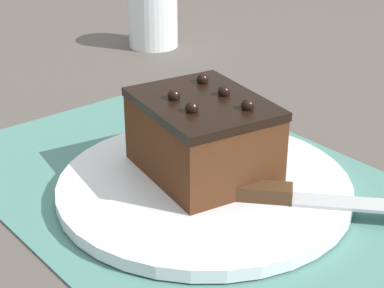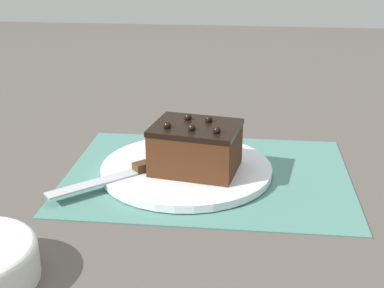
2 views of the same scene
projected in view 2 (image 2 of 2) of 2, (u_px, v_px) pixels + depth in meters
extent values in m
plane|color=#544C47|center=(208.00, 175.00, 0.88)|extent=(3.00, 3.00, 0.00)
cube|color=slate|center=(208.00, 174.00, 0.88)|extent=(0.46, 0.34, 0.00)
cylinder|color=white|center=(187.00, 168.00, 0.88)|extent=(0.28, 0.28, 0.01)
cube|color=#472614|center=(196.00, 150.00, 0.85)|extent=(0.15, 0.12, 0.07)
cube|color=black|center=(196.00, 128.00, 0.84)|extent=(0.15, 0.13, 0.01)
sphere|color=black|center=(217.00, 130.00, 0.80)|extent=(0.01, 0.01, 0.01)
sphere|color=black|center=(212.00, 120.00, 0.85)|extent=(0.01, 0.01, 0.01)
sphere|color=black|center=(192.00, 128.00, 0.81)|extent=(0.01, 0.01, 0.01)
sphere|color=black|center=(188.00, 117.00, 0.86)|extent=(0.01, 0.01, 0.01)
sphere|color=black|center=(167.00, 125.00, 0.82)|extent=(0.01, 0.01, 0.01)
cube|color=#472D19|center=(153.00, 164.00, 0.86)|extent=(0.06, 0.06, 0.01)
cube|color=#B7BABF|center=(93.00, 184.00, 0.81)|extent=(0.12, 0.11, 0.00)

